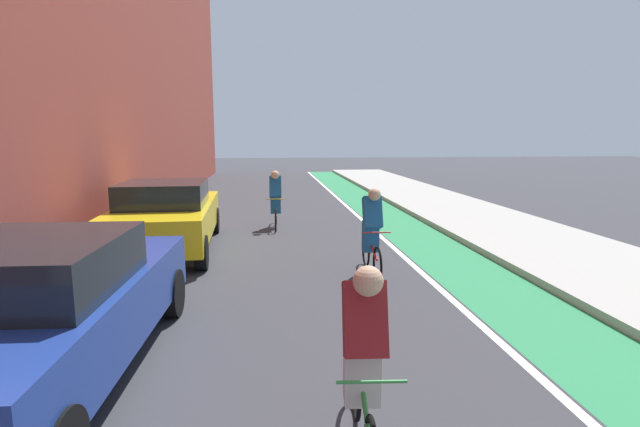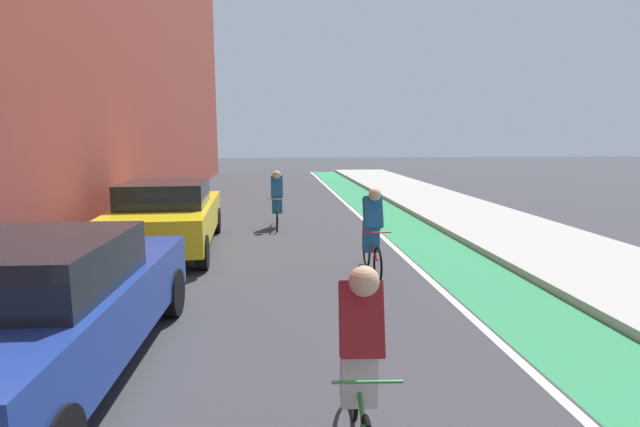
{
  "view_description": "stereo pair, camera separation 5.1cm",
  "coord_description": "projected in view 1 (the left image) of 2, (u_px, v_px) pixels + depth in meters",
  "views": [
    {
      "loc": [
        -0.6,
        4.67,
        2.49
      ],
      "look_at": [
        0.19,
        11.97,
        1.3
      ],
      "focal_mm": 26.91,
      "sensor_mm": 36.0,
      "label": 1
    },
    {
      "loc": [
        -0.55,
        4.67,
        2.49
      ],
      "look_at": [
        0.19,
        11.97,
        1.3
      ],
      "focal_mm": 26.91,
      "sensor_mm": 36.0,
      "label": 2
    }
  ],
  "objects": [
    {
      "name": "parked_sedan_yellow_cab",
      "position": [
        166.0,
        215.0,
        10.45
      ],
      "size": [
        2.16,
        4.71,
        1.53
      ],
      "color": "yellow",
      "rests_on": "ground"
    },
    {
      "name": "bike_lane_paint",
      "position": [
        397.0,
        223.0,
        13.92
      ],
      "size": [
        1.6,
        40.1,
        0.0
      ],
      "primitive_type": "cube",
      "color": "#2D8451",
      "rests_on": "ground"
    },
    {
      "name": "ground_plane",
      "position": [
        294.0,
        240.0,
        11.63
      ],
      "size": [
        88.23,
        88.23,
        0.0
      ],
      "primitive_type": "plane",
      "color": "#38383D"
    },
    {
      "name": "parked_sedan_blue",
      "position": [
        47.0,
        309.0,
        4.79
      ],
      "size": [
        1.98,
        4.61,
        1.53
      ],
      "color": "navy",
      "rests_on": "ground"
    },
    {
      "name": "cyclist_trailing",
      "position": [
        372.0,
        229.0,
        8.61
      ],
      "size": [
        0.48,
        1.69,
        1.6
      ],
      "color": "black",
      "rests_on": "ground"
    },
    {
      "name": "sidewalk_right",
      "position": [
        479.0,
        219.0,
        14.17
      ],
      "size": [
        3.38,
        40.1,
        0.14
      ],
      "primitive_type": "cube",
      "color": "#A8A59E",
      "rests_on": "ground"
    },
    {
      "name": "cyclist_mid",
      "position": [
        363.0,
        359.0,
        3.67
      ],
      "size": [
        0.48,
        1.67,
        1.59
      ],
      "color": "black",
      "rests_on": "ground"
    },
    {
      "name": "cyclist_far",
      "position": [
        276.0,
        197.0,
        13.05
      ],
      "size": [
        0.48,
        1.65,
        1.58
      ],
      "color": "black",
      "rests_on": "ground"
    },
    {
      "name": "lane_divider_stripe",
      "position": [
        366.0,
        223.0,
        13.82
      ],
      "size": [
        0.12,
        40.1,
        0.0
      ],
      "primitive_type": "cube",
      "color": "white",
      "rests_on": "ground"
    }
  ]
}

